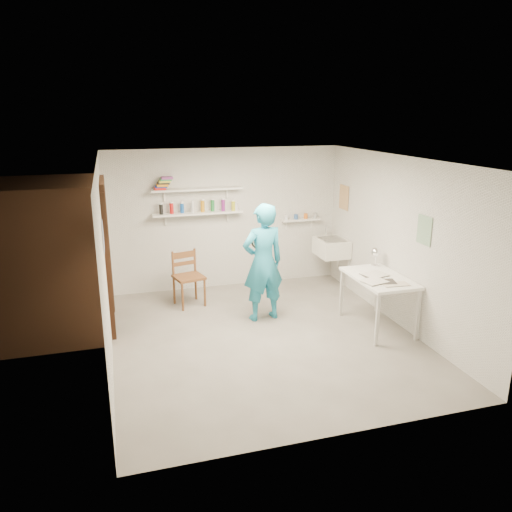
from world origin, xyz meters
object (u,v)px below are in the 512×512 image
object	(u,v)px
work_table	(377,302)
desk_lamp	(376,252)
man	(263,263)
wall_clock	(261,239)
belfast_sink	(332,247)
wooden_chair	(189,277)

from	to	relation	value
work_table	desk_lamp	xyz separation A→B (m)	(0.19, 0.46, 0.60)
man	wall_clock	bearing A→B (deg)	-106.13
belfast_sink	wall_clock	world-z (taller)	wall_clock
belfast_sink	work_table	world-z (taller)	belfast_sink
work_table	man	bearing A→B (deg)	152.66
man	wall_clock	xyz separation A→B (m)	(0.03, 0.22, 0.29)
wooden_chair	man	bearing A→B (deg)	-55.21
belfast_sink	wall_clock	distance (m)	1.82
wall_clock	desk_lamp	xyz separation A→B (m)	(1.62, -0.52, -0.18)
belfast_sink	wooden_chair	world-z (taller)	wooden_chair
wooden_chair	wall_clock	bearing A→B (deg)	-46.20
wall_clock	wooden_chair	distance (m)	1.36
desk_lamp	belfast_sink	bearing A→B (deg)	93.30
wooden_chair	desk_lamp	bearing A→B (deg)	-37.56
man	work_table	xyz separation A→B (m)	(1.46, -0.76, -0.49)
man	wooden_chair	world-z (taller)	man
wall_clock	man	bearing A→B (deg)	-106.13
wall_clock	work_table	bearing A→B (deg)	-42.29
wall_clock	wooden_chair	bearing A→B (deg)	139.63
belfast_sink	desk_lamp	bearing A→B (deg)	-86.70
belfast_sink	desk_lamp	size ratio (longest dim) A/B	4.20
belfast_sink	work_table	distance (m)	1.85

